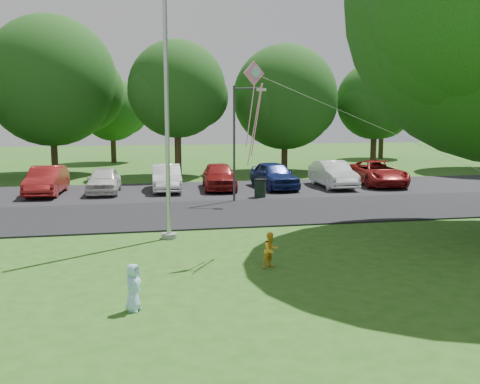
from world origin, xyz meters
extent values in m
plane|color=#255516|center=(0.00, 0.00, 0.00)|extent=(120.00, 120.00, 0.00)
cube|color=black|center=(0.00, 9.00, 0.03)|extent=(60.00, 6.00, 0.06)
cube|color=black|center=(0.00, 15.50, 0.03)|extent=(42.00, 7.00, 0.06)
cylinder|color=#B7BABF|center=(-3.50, 5.00, 5.00)|extent=(0.14, 0.14, 10.00)
cylinder|color=gray|center=(-3.50, 5.00, 0.08)|extent=(0.50, 0.50, 0.16)
cylinder|color=#3F3F44|center=(-0.03, 11.71, 2.64)|extent=(0.11, 0.11, 5.27)
cylinder|color=#3F3F44|center=(0.54, 11.47, 5.14)|extent=(1.16, 0.55, 0.07)
cube|color=silver|center=(1.11, 11.23, 5.08)|extent=(0.44, 0.33, 0.12)
cylinder|color=black|center=(1.40, 12.56, 0.44)|extent=(0.55, 0.55, 0.88)
cylinder|color=black|center=(1.40, 12.56, 0.91)|extent=(0.59, 0.59, 0.05)
sphere|color=#133D10|center=(4.96, 2.15, 6.58)|extent=(5.53, 5.53, 5.53)
cylinder|color=#332316|center=(-9.60, 25.24, 1.60)|extent=(0.44, 0.44, 3.19)
sphere|color=#133D10|center=(-9.60, 25.24, 6.17)|extent=(8.50, 8.50, 8.50)
sphere|color=#133D10|center=(-7.68, 26.09, 5.53)|extent=(5.53, 5.53, 5.53)
sphere|color=#133D10|center=(-11.30, 24.17, 5.74)|extent=(5.10, 5.10, 5.10)
cylinder|color=#332316|center=(-1.58, 22.90, 1.71)|extent=(0.44, 0.44, 3.43)
sphere|color=#133D10|center=(-1.58, 22.90, 5.62)|extent=(6.27, 6.27, 6.27)
sphere|color=#133D10|center=(-0.17, 23.53, 5.15)|extent=(4.07, 4.07, 4.07)
sphere|color=#133D10|center=(-2.84, 22.12, 5.31)|extent=(3.76, 3.76, 3.76)
cylinder|color=#332316|center=(6.03, 24.17, 1.33)|extent=(0.44, 0.44, 2.66)
sphere|color=#133D10|center=(6.03, 24.17, 5.20)|extent=(7.27, 7.27, 7.27)
sphere|color=#133D10|center=(7.66, 24.89, 4.66)|extent=(4.72, 4.72, 4.72)
sphere|color=#133D10|center=(4.57, 23.26, 4.84)|extent=(4.36, 4.36, 4.36)
cylinder|color=#332316|center=(13.12, 24.89, 1.51)|extent=(0.44, 0.44, 3.02)
sphere|color=#133D10|center=(13.12, 24.89, 5.00)|extent=(5.67, 5.67, 5.67)
sphere|color=#133D10|center=(14.39, 25.46, 4.58)|extent=(3.68, 3.68, 3.68)
sphere|color=#133D10|center=(11.98, 24.18, 4.72)|extent=(3.40, 3.40, 3.40)
cylinder|color=#332316|center=(-6.00, 34.00, 1.30)|extent=(0.44, 0.44, 2.60)
sphere|color=#133D10|center=(-6.00, 34.00, 4.42)|extent=(5.20, 5.20, 5.20)
sphere|color=#133D10|center=(-4.83, 34.52, 4.03)|extent=(3.38, 3.38, 3.38)
sphere|color=#133D10|center=(-7.04, 33.35, 4.16)|extent=(3.12, 3.12, 3.12)
cylinder|color=#332316|center=(18.00, 33.50, 1.30)|extent=(0.44, 0.44, 2.60)
sphere|color=#133D10|center=(18.00, 33.50, 4.42)|extent=(5.20, 5.20, 5.20)
sphere|color=#133D10|center=(19.17, 34.02, 4.03)|extent=(3.38, 3.38, 3.38)
sphere|color=#133D10|center=(16.96, 32.85, 4.16)|extent=(3.12, 3.12, 3.12)
imported|color=maroon|center=(-8.74, 15.47, 0.76)|extent=(1.77, 4.35, 1.40)
imported|color=silver|center=(-5.99, 15.46, 0.72)|extent=(1.76, 3.94, 1.32)
imported|color=silver|center=(-2.85, 15.70, 0.74)|extent=(1.56, 4.16, 1.36)
imported|color=maroon|center=(-0.08, 15.67, 0.78)|extent=(2.08, 4.35, 1.43)
imported|color=navy|center=(2.88, 15.44, 0.78)|extent=(2.07, 4.36, 1.44)
imported|color=silver|center=(6.17, 15.28, 0.77)|extent=(1.60, 4.34, 1.42)
imported|color=maroon|center=(8.95, 15.57, 0.75)|extent=(2.71, 5.12, 1.37)
imported|color=gold|center=(-1.14, 1.05, 0.47)|extent=(0.57, 0.52, 0.95)
imported|color=#A6DAFF|center=(-4.69, -1.38, 0.49)|extent=(0.50, 0.57, 0.99)
cube|color=pink|center=(-1.23, 2.69, 5.12)|extent=(0.65, 0.27, 0.67)
cube|color=#8CC6E5|center=(-1.18, 2.66, 5.14)|extent=(0.31, 0.14, 0.32)
cylinder|color=white|center=(2.23, 1.81, 3.61)|extent=(6.93, 1.78, 3.03)
cylinder|color=pink|center=(-1.33, 2.69, 3.97)|extent=(0.22, 0.28, 1.79)
cylinder|color=pink|center=(-1.13, 2.74, 3.82)|extent=(0.24, 0.46, 2.04)
cylinder|color=pink|center=(-1.23, 2.61, 3.68)|extent=(0.27, 0.68, 2.28)
camera|label=1|loc=(-4.68, -12.09, 3.97)|focal=40.00mm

